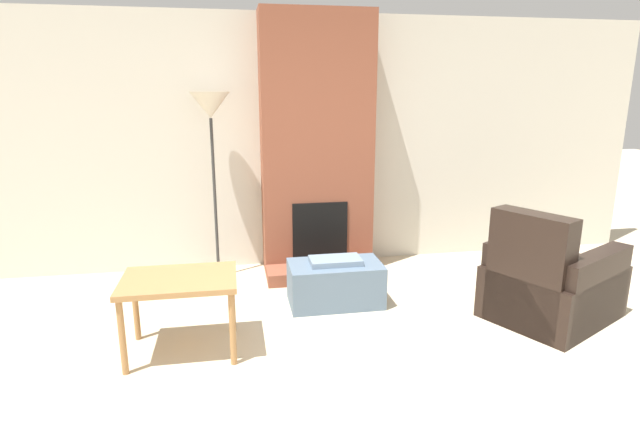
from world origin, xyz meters
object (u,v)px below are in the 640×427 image
(ottoman, at_px, (335,283))
(side_table, at_px, (180,287))
(floor_lamp_left, at_px, (211,115))
(armchair, at_px, (548,285))

(ottoman, relative_size, side_table, 1.02)
(ottoman, height_order, floor_lamp_left, floor_lamp_left)
(ottoman, relative_size, floor_lamp_left, 0.44)
(ottoman, xyz_separation_m, floor_lamp_left, (-1.03, 0.86, 1.42))
(ottoman, distance_m, armchair, 1.77)
(ottoman, xyz_separation_m, side_table, (-1.25, -0.63, 0.30))
(ottoman, relative_size, armchair, 0.65)
(floor_lamp_left, bearing_deg, side_table, -98.43)
(ottoman, bearing_deg, side_table, -153.35)
(side_table, xyz_separation_m, floor_lamp_left, (0.22, 1.48, 1.12))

